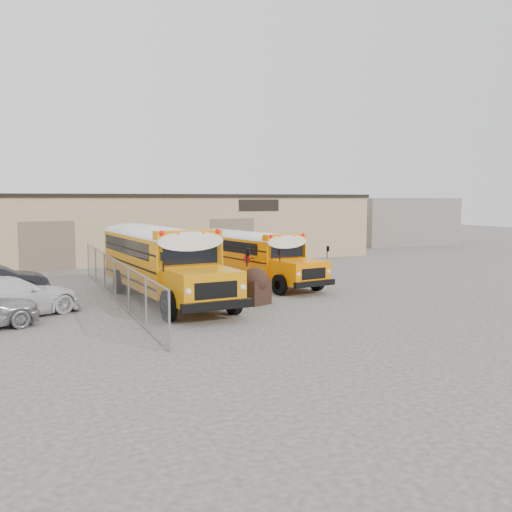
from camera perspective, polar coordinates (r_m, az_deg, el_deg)
name	(u,v)px	position (r m, az deg, el deg)	size (l,w,h in m)	color
ground	(272,302)	(24.21, 1.56, -4.63)	(120.00, 120.00, 0.00)	#454340
warehouse	(158,226)	(42.83, -9.81, 3.02)	(30.20, 10.20, 4.67)	tan
chainlink_fence	(115,280)	(25.16, -13.90, -2.32)	(0.07, 18.07, 1.81)	gray
distant_building_right	(391,221)	(56.95, 13.37, 3.44)	(10.00, 8.00, 4.40)	gray
school_bus_left	(122,246)	(31.44, -13.25, 1.03)	(3.55, 11.12, 3.20)	orange
school_bus_right	(202,245)	(34.31, -5.43, 1.06)	(3.84, 9.51, 2.71)	#FF8000
tarp_bundle	(255,285)	(23.64, -0.06, -2.96)	(1.29, 1.23, 1.53)	black
car_white	(8,297)	(22.87, -23.53, -3.77)	(2.16, 5.31, 1.54)	silver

